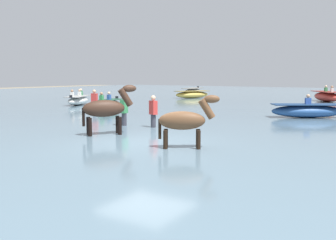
# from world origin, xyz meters

# --- Properties ---
(ground_plane) EXTENTS (120.00, 120.00, 0.00)m
(ground_plane) POSITION_xyz_m (0.00, 0.00, 0.00)
(ground_plane) COLOR #756B56
(water_surface) EXTENTS (90.00, 90.00, 0.37)m
(water_surface) POSITION_xyz_m (0.00, 10.00, 0.19)
(water_surface) COLOR slate
(water_surface) RESTS_ON ground
(horse_lead_dark_bay) EXTENTS (1.40, 1.73, 2.07)m
(horse_lead_dark_bay) POSITION_xyz_m (-1.96, 0.34, 1.23)
(horse_lead_dark_bay) COLOR #382319
(horse_lead_dark_bay) RESTS_ON ground
(horse_trailing_bay) EXTENTS (1.62, 1.15, 1.86)m
(horse_trailing_bay) POSITION_xyz_m (1.52, -0.26, 1.10)
(horse_trailing_bay) COLOR brown
(horse_trailing_bay) RESTS_ON ground
(boat_mid_channel) EXTENTS (1.63, 2.75, 1.04)m
(boat_mid_channel) POSITION_xyz_m (-8.69, 7.83, 0.67)
(boat_mid_channel) COLOR #337556
(boat_mid_channel) RESTS_ON water_surface
(boat_far_inshore) EXTENTS (3.53, 2.81, 1.13)m
(boat_far_inshore) POSITION_xyz_m (2.56, 9.60, 0.70)
(boat_far_inshore) COLOR #28518E
(boat_far_inshore) RESTS_ON water_surface
(boat_distant_east) EXTENTS (3.10, 3.74, 1.26)m
(boat_distant_east) POSITION_xyz_m (1.11, 22.03, 0.76)
(boat_distant_east) COLOR #BC382D
(boat_distant_east) RESTS_ON water_surface
(boat_far_offshore) EXTENTS (2.54, 3.39, 0.64)m
(boat_far_offshore) POSITION_xyz_m (-9.86, 20.14, 0.69)
(boat_far_offshore) COLOR gold
(boat_far_offshore) RESTS_ON water_surface
(boat_near_starboard) EXTENTS (2.40, 3.22, 1.09)m
(boat_near_starboard) POSITION_xyz_m (-12.60, 9.09, 0.69)
(boat_near_starboard) COLOR silver
(boat_near_starboard) RESTS_ON water_surface
(boat_distant_west) EXTENTS (2.00, 3.95, 0.88)m
(boat_distant_west) POSITION_xyz_m (-12.09, 24.19, 0.74)
(boat_distant_west) COLOR #B2AD9E
(boat_distant_west) RESTS_ON water_surface
(person_spectator_far) EXTENTS (0.25, 0.35, 1.63)m
(person_spectator_far) POSITION_xyz_m (-2.98, 2.50, 0.87)
(person_spectator_far) COLOR #383842
(person_spectator_far) RESTS_ON ground
(person_wading_mid) EXTENTS (0.37, 0.30, 1.63)m
(person_wading_mid) POSITION_xyz_m (-7.79, 5.74, 0.87)
(person_wading_mid) COLOR #383842
(person_wading_mid) RESTS_ON ground
(person_onlooker_left) EXTENTS (0.37, 0.30, 1.63)m
(person_onlooker_left) POSITION_xyz_m (-1.68, 2.71, 0.87)
(person_onlooker_left) COLOR #383842
(person_onlooker_left) RESTS_ON ground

